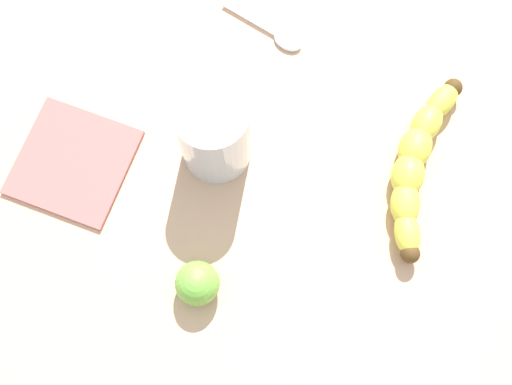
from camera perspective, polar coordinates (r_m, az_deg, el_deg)
wooden_tabletop at (r=78.06cm, az=4.11°, el=-1.20°), size 120.00×120.00×3.00cm
banana at (r=77.98cm, az=13.51°, el=2.43°), size 20.02×13.13×3.72cm
smoothie_glass at (r=72.97cm, az=-3.56°, el=4.95°), size 7.90×7.90×11.81cm
lime_fruit at (r=72.40cm, az=-5.00°, el=-7.69°), size 4.84×4.84×4.84cm
teaspoon at (r=83.88cm, az=2.31°, el=12.93°), size 4.45×11.17×0.80cm
folded_napkin at (r=80.33cm, az=-15.23°, el=2.50°), size 16.99×16.94×0.60cm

